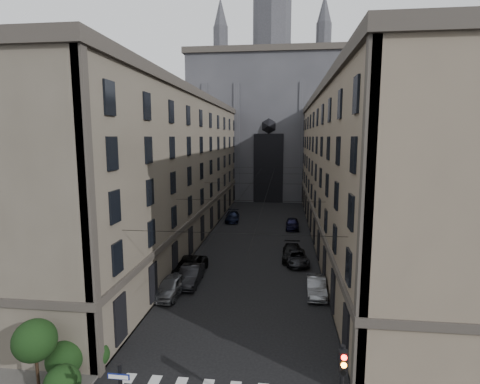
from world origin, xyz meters
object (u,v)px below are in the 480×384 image
at_px(car_left_midfar, 189,267).
at_px(car_left_far, 232,216).
at_px(car_right_midfar, 292,253).
at_px(car_left_midnear, 190,275).
at_px(car_right_far, 292,224).
at_px(car_right_near, 316,286).
at_px(car_right_midnear, 296,257).
at_px(car_left_near, 171,286).
at_px(gothic_tower, 271,117).

bearing_deg(car_left_midfar, car_left_far, 88.38).
distance_m(car_left_far, car_right_midfar, 20.05).
distance_m(car_left_midnear, car_right_far, 24.03).
bearing_deg(car_right_near, car_right_midnear, 101.58).
relative_size(car_left_near, car_left_far, 0.92).
relative_size(car_left_midnear, car_right_far, 1.07).
distance_m(car_left_near, car_right_midnear, 14.33).
xyz_separation_m(car_left_midnear, car_left_far, (0.28, 25.97, -0.06)).
bearing_deg(car_left_near, car_right_midnear, 46.68).
height_order(car_left_midnear, car_left_midfar, car_left_midfar).
height_order(gothic_tower, car_right_midfar, gothic_tower).
xyz_separation_m(car_left_near, car_left_midfar, (0.37, 4.69, 0.00)).
distance_m(gothic_tower, car_right_midfar, 50.16).
xyz_separation_m(gothic_tower, car_left_midfar, (-5.83, -53.06, -16.97)).
relative_size(gothic_tower, car_left_near, 11.97).
relative_size(car_left_near, car_right_midnear, 0.97).
bearing_deg(gothic_tower, car_left_far, -99.58).
height_order(gothic_tower, car_left_midfar, gothic_tower).
height_order(car_left_near, car_right_far, car_left_near).
height_order(car_left_far, car_right_near, car_left_far).
distance_m(gothic_tower, car_right_near, 59.02).
height_order(car_left_near, car_right_midnear, car_left_near).
bearing_deg(car_left_far, car_right_far, -27.15).
bearing_deg(gothic_tower, car_right_near, -83.84).
xyz_separation_m(car_left_midfar, car_right_midnear, (10.47, 4.69, -0.13)).
distance_m(car_left_near, car_right_near, 12.36).
height_order(car_left_near, car_left_midfar, car_left_midfar).
bearing_deg(car_right_midfar, car_left_far, 118.45).
bearing_deg(car_left_midnear, car_right_midnear, 33.44).
bearing_deg(car_right_midnear, car_right_near, -85.38).
bearing_deg(car_right_near, car_left_midfar, 166.52).
relative_size(car_left_midnear, car_left_midfar, 0.84).
relative_size(car_left_midfar, car_right_far, 1.27).
xyz_separation_m(car_left_near, car_right_near, (12.26, 1.57, -0.08)).
distance_m(car_right_midnear, car_right_far, 15.26).
relative_size(gothic_tower, car_right_near, 12.73).
bearing_deg(car_left_far, car_left_midfar, -96.45).
distance_m(car_left_midnear, car_right_midnear, 11.91).
bearing_deg(car_right_far, car_left_far, 158.48).
relative_size(car_left_midnear, car_right_near, 1.10).
bearing_deg(car_right_midnear, car_right_midfar, 101.81).
bearing_deg(gothic_tower, car_left_near, -96.13).
bearing_deg(car_right_midnear, car_left_midnear, -151.35).
height_order(gothic_tower, car_right_midnear, gothic_tower).
xyz_separation_m(car_right_midnear, car_right_far, (-0.12, 15.26, 0.10)).
bearing_deg(car_right_midfar, car_left_midnear, -137.82).
bearing_deg(car_right_midfar, car_left_midfar, -147.43).
relative_size(car_right_near, car_right_far, 0.97).
bearing_deg(car_right_near, car_left_near, -171.47).
bearing_deg(car_right_midnear, gothic_tower, 89.75).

